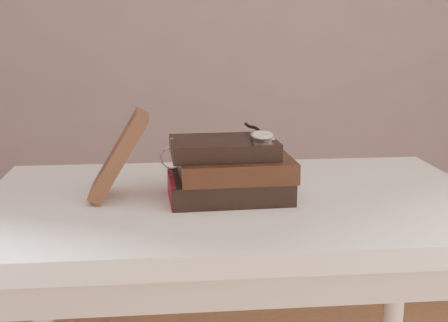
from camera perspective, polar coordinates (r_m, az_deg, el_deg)
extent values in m
cube|color=white|center=(1.19, 1.19, -4.32)|extent=(1.00, 0.60, 0.04)
cube|color=white|center=(1.21, 1.17, -7.04)|extent=(0.88, 0.49, 0.08)
cylinder|color=white|center=(1.67, 16.03, -13.40)|extent=(0.05, 0.05, 0.71)
cube|color=black|center=(1.16, 0.49, -2.53)|extent=(0.24, 0.17, 0.04)
cube|color=beige|center=(1.17, 0.63, -2.53)|extent=(0.23, 0.16, 0.03)
cube|color=gold|center=(1.18, -5.17, -2.42)|extent=(0.01, 0.01, 0.04)
cube|color=maroon|center=(1.15, -5.05, -2.74)|extent=(0.02, 0.15, 0.04)
cube|color=black|center=(1.15, 1.13, -0.64)|extent=(0.22, 0.16, 0.04)
cube|color=beige|center=(1.15, 1.27, -0.63)|extent=(0.22, 0.15, 0.03)
cube|color=gold|center=(1.16, -4.25, -0.55)|extent=(0.01, 0.01, 0.04)
cube|color=black|center=(1.15, -0.05, 1.29)|extent=(0.21, 0.15, 0.03)
cube|color=beige|center=(1.15, 0.09, 1.29)|extent=(0.20, 0.14, 0.03)
cube|color=gold|center=(1.17, -5.03, 1.36)|extent=(0.01, 0.01, 0.03)
cube|color=#3D2417|center=(1.17, -10.06, 0.58)|extent=(0.12, 0.12, 0.17)
cylinder|color=silver|center=(1.14, 3.76, 2.31)|extent=(0.05, 0.05, 0.02)
cylinder|color=white|center=(1.14, 3.76, 2.53)|extent=(0.04, 0.04, 0.01)
torus|color=silver|center=(1.14, 3.76, 2.50)|extent=(0.05, 0.05, 0.01)
cylinder|color=silver|center=(1.17, 3.47, 2.58)|extent=(0.01, 0.01, 0.01)
cube|color=black|center=(1.14, 3.70, 2.63)|extent=(0.00, 0.01, 0.00)
cube|color=black|center=(1.14, 4.00, 2.58)|extent=(0.01, 0.00, 0.00)
sphere|color=black|center=(1.17, 3.41, 2.91)|extent=(0.01, 0.01, 0.01)
sphere|color=black|center=(1.18, 3.26, 3.05)|extent=(0.01, 0.01, 0.01)
sphere|color=black|center=(1.19, 3.11, 3.16)|extent=(0.01, 0.01, 0.01)
sphere|color=black|center=(1.20, 2.97, 3.24)|extent=(0.01, 0.01, 0.01)
sphere|color=black|center=(1.21, 2.82, 3.27)|extent=(0.01, 0.01, 0.01)
sphere|color=black|center=(1.22, 2.68, 3.29)|extent=(0.01, 0.01, 0.01)
sphere|color=black|center=(1.23, 2.53, 3.31)|extent=(0.01, 0.01, 0.01)
sphere|color=black|center=(1.23, 2.39, 3.37)|extent=(0.01, 0.01, 0.01)
sphere|color=black|center=(1.24, 2.26, 3.46)|extent=(0.01, 0.01, 0.01)
sphere|color=black|center=(1.25, 2.12, 3.58)|extent=(0.01, 0.01, 0.01)
torus|color=silver|center=(1.21, -5.06, 0.28)|extent=(0.05, 0.02, 0.05)
torus|color=silver|center=(1.22, -2.69, 0.35)|extent=(0.05, 0.02, 0.05)
cylinder|color=silver|center=(1.21, -3.87, 0.45)|extent=(0.01, 0.00, 0.00)
cylinder|color=silver|center=(1.27, -6.15, 0.52)|extent=(0.01, 0.11, 0.03)
cylinder|color=silver|center=(1.27, -1.96, 0.66)|extent=(0.01, 0.11, 0.03)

